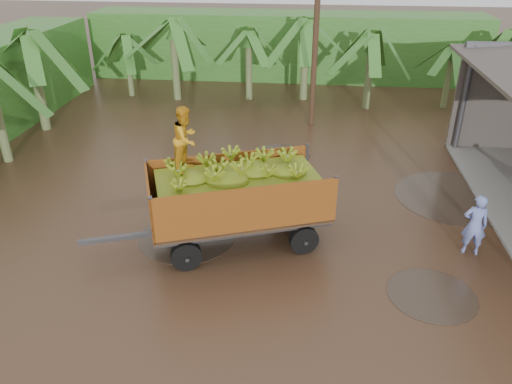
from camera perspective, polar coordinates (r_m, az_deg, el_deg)
ground at (r=15.24m, az=7.14°, el=-2.36°), size 100.00×100.00×0.00m
hedge_north at (r=29.85m, az=3.45°, el=16.36°), size 22.00×3.00×3.60m
banana_trailer at (r=13.12m, az=-2.23°, el=-0.31°), size 6.48×3.73×3.83m
man_blue at (r=14.05m, az=23.74°, el=-3.46°), size 0.66×0.47×1.71m
utility_pole at (r=21.49m, az=6.82°, el=16.98°), size 1.20×0.24×7.26m
banana_plants at (r=21.79m, az=-6.62°, el=12.20°), size 23.91×20.46×4.19m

